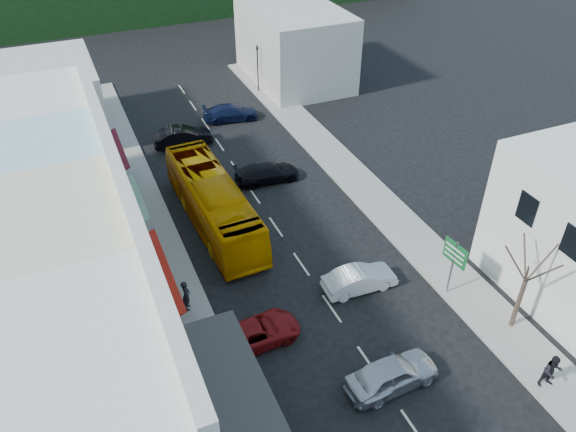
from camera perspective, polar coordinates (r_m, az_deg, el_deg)
The scene contains 18 objects.
ground at distance 30.86m, azimuth 4.46°, elevation -9.35°, with size 120.00×120.00×0.00m, color black.
sidewalk_left at distance 36.38m, azimuth -13.47°, elevation -2.05°, with size 3.00×52.00×0.15m, color gray.
sidewalk_right at distance 40.56m, azimuth 7.53°, elevation 3.07°, with size 3.00×52.00×0.15m, color gray.
shopfront_row at distance 29.93m, azimuth -21.78°, elevation -3.79°, with size 8.25×30.00×8.00m.
distant_block_left at distance 49.68m, azimuth -23.31°, elevation 10.66°, with size 8.00×10.00×6.00m, color #B7B2A8.
distant_block_right at distance 56.61m, azimuth 0.66°, elevation 16.99°, with size 8.00×12.00×7.00m, color #B7B2A8.
bus at distance 36.05m, azimuth -7.59°, elevation 1.25°, with size 2.50×11.60×3.10m, color orange.
car_silver at distance 27.38m, azimuth 10.48°, elevation -15.60°, with size 1.80×4.40×1.40m, color silver.
car_white at distance 31.68m, azimuth 7.29°, elevation -6.38°, with size 1.80×4.40×1.40m, color silver.
car_red at distance 28.71m, azimuth -3.29°, elevation -11.67°, with size 1.90×4.60×1.40m, color maroon.
car_black_near at distance 40.58m, azimuth -2.14°, elevation 4.45°, with size 1.84×4.50×1.40m, color black.
car_black_far at distance 45.97m, azimuth -10.66°, elevation 7.86°, with size 1.80×4.40×1.40m, color black.
car_navy_far at distance 49.52m, azimuth -5.83°, elevation 10.43°, with size 1.84×4.50×1.40m, color black.
pedestrian_left at distance 30.47m, azimuth -10.28°, elevation -8.06°, with size 0.60×0.40×1.70m, color black.
pedestrian_right at distance 29.27m, azimuth 25.23°, elevation -14.21°, with size 0.70×0.44×1.70m, color black.
direction_sign at distance 31.63m, azimuth 16.29°, elevation -5.19°, with size 0.36×1.65×3.64m, color #125A28, non-canonical shape.
street_tree at distance 29.97m, azimuth 22.98°, elevation -6.12°, with size 2.50×2.50×6.39m, color #3C2E24, non-canonical shape.
traffic_signal at distance 54.17m, azimuth -3.09°, elevation 14.69°, with size 0.64×0.99×4.58m, color black, non-canonical shape.
Camera 1 is at (-10.72, -18.94, 21.88)m, focal length 35.00 mm.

